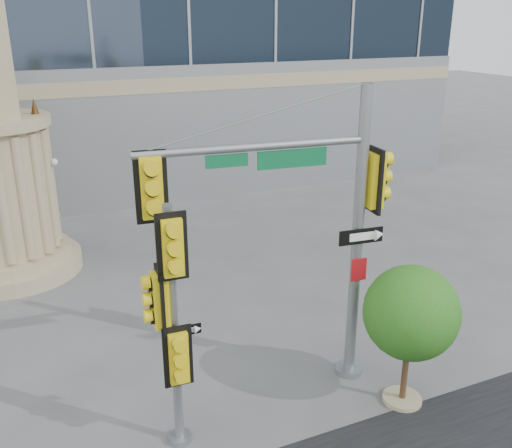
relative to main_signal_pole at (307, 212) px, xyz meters
name	(u,v)px	position (x,y,z in m)	size (l,w,h in m)	color
ground	(303,373)	(0.19, 0.29, -4.16)	(120.00, 120.00, 0.00)	#545456
main_signal_pole	(307,212)	(0.00, 0.00, 0.00)	(5.19, 0.99, 6.72)	slate
secondary_signal_pole	(171,314)	(-3.19, -0.82, -1.25)	(0.85, 0.66, 4.96)	slate
street_tree	(412,316)	(1.73, -1.50, -2.07)	(2.05, 2.00, 3.19)	tan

